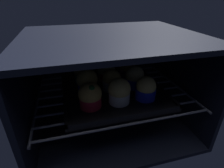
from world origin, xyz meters
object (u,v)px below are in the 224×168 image
(muffin_row0_col0, at_px, (90,96))
(muffin_row2_col0, at_px, (83,72))
(muffin_row2_col1, at_px, (107,71))
(muffin_row0_col2, at_px, (146,89))
(muffin_row2_col2, at_px, (127,69))
(muffin_row0_col1, at_px, (118,92))
(muffin_row1_col1, at_px, (112,80))
(baking_tray, at_px, (112,90))
(muffin_row1_col2, at_px, (135,78))
(muffin_row1_col0, at_px, (87,82))

(muffin_row0_col0, distance_m, muffin_row2_col0, 0.18)
(muffin_row2_col0, distance_m, muffin_row2_col1, 0.10)
(muffin_row0_col2, bearing_deg, muffin_row2_col2, 90.57)
(muffin_row0_col1, bearing_deg, muffin_row0_col0, -179.81)
(muffin_row0_col0, distance_m, muffin_row1_col1, 0.14)
(baking_tray, bearing_deg, muffin_row2_col0, 135.08)
(muffin_row0_col2, xyz_separation_m, muffin_row2_col1, (-0.09, 0.18, 0.00))
(muffin_row1_col1, height_order, muffin_row2_col2, muffin_row1_col1)
(muffin_row1_col2, relative_size, muffin_row2_col1, 0.99)
(muffin_row0_col2, bearing_deg, muffin_row1_col0, 153.27)
(muffin_row0_col2, xyz_separation_m, muffin_row2_col0, (-0.19, 0.18, 0.01))
(muffin_row0_col2, height_order, muffin_row2_col2, muffin_row0_col2)
(muffin_row1_col0, bearing_deg, muffin_row2_col2, 25.45)
(muffin_row0_col0, bearing_deg, muffin_row1_col1, 43.72)
(muffin_row0_col2, xyz_separation_m, muffin_row1_col2, (-0.01, 0.09, 0.00))
(muffin_row0_col2, relative_size, muffin_row1_col0, 0.90)
(muffin_row0_col0, relative_size, muffin_row1_col1, 1.08)
(baking_tray, bearing_deg, muffin_row1_col0, 177.84)
(muffin_row0_col0, distance_m, muffin_row0_col1, 0.09)
(muffin_row2_col2, bearing_deg, muffin_row0_col1, -118.07)
(muffin_row2_col1, bearing_deg, muffin_row0_col1, -92.33)
(muffin_row2_col0, height_order, muffin_row2_col2, muffin_row2_col0)
(muffin_row1_col0, xyz_separation_m, muffin_row1_col2, (0.18, -0.00, -0.00))
(muffin_row0_col0, height_order, muffin_row0_col1, muffin_row0_col1)
(muffin_row1_col0, bearing_deg, muffin_row2_col1, 41.92)
(muffin_row1_col0, relative_size, muffin_row1_col1, 1.15)
(baking_tray, height_order, muffin_row2_col1, muffin_row2_col1)
(baking_tray, bearing_deg, muffin_row1_col2, -0.84)
(muffin_row0_col1, bearing_deg, muffin_row1_col2, 43.63)
(muffin_row0_col1, bearing_deg, muffin_row2_col1, 87.67)
(muffin_row0_col2, distance_m, muffin_row1_col2, 0.09)
(muffin_row2_col2, bearing_deg, muffin_row2_col0, 179.11)
(muffin_row0_col1, relative_size, muffin_row1_col1, 1.11)
(muffin_row1_col1, bearing_deg, muffin_row2_col2, 44.11)
(muffin_row0_col0, relative_size, muffin_row2_col1, 0.99)
(muffin_row2_col0, distance_m, muffin_row2_col2, 0.19)
(muffin_row0_col0, bearing_deg, muffin_row2_col2, 43.91)
(baking_tray, distance_m, muffin_row1_col0, 0.10)
(muffin_row2_col1, xyz_separation_m, muffin_row2_col2, (0.09, 0.00, -0.01))
(baking_tray, bearing_deg, muffin_row0_col2, -43.65)
(muffin_row0_col2, height_order, muffin_row1_col2, muffin_row1_col2)
(baking_tray, height_order, muffin_row1_col0, muffin_row1_col0)
(baking_tray, relative_size, muffin_row1_col1, 4.61)
(muffin_row0_col0, relative_size, muffin_row1_col2, 1.00)
(muffin_row0_col2, bearing_deg, muffin_row0_col0, -179.92)
(muffin_row1_col2, xyz_separation_m, muffin_row2_col0, (-0.18, 0.09, 0.00))
(muffin_row0_col0, distance_m, muffin_row2_col1, 0.20)
(muffin_row2_col1, bearing_deg, muffin_row1_col0, -138.08)
(muffin_row2_col1, bearing_deg, baking_tray, -92.19)
(muffin_row2_col0, bearing_deg, muffin_row0_col0, -90.50)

